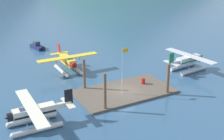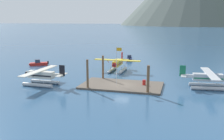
% 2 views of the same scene
% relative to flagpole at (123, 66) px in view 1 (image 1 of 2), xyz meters
% --- Properties ---
extents(ground_plane, '(1200.00, 1200.00, 0.00)m').
position_rel_flagpole_xyz_m(ground_plane, '(0.69, 0.66, -4.43)').
color(ground_plane, '#2D5175').
extents(dock_platform, '(14.01, 7.84, 0.30)m').
position_rel_flagpole_xyz_m(dock_platform, '(0.69, 0.66, -4.28)').
color(dock_platform, brown).
rests_on(dock_platform, ground).
extents(piling_near_left, '(0.37, 0.37, 5.06)m').
position_rel_flagpole_xyz_m(piling_near_left, '(-4.32, -2.83, -1.90)').
color(piling_near_left, brown).
rests_on(piling_near_left, ground).
extents(piling_near_right, '(0.45, 0.45, 4.56)m').
position_rel_flagpole_xyz_m(piling_near_right, '(5.71, -2.79, -2.15)').
color(piling_near_right, brown).
rests_on(piling_near_right, ground).
extents(piling_far_left, '(0.39, 0.39, 4.73)m').
position_rel_flagpole_xyz_m(piling_far_left, '(-3.90, 4.35, -2.06)').
color(piling_far_left, brown).
rests_on(piling_far_left, ground).
extents(flagpole, '(0.95, 0.10, 6.71)m').
position_rel_flagpole_xyz_m(flagpole, '(0.00, 0.00, 0.00)').
color(flagpole, silver).
rests_on(flagpole, dock_platform).
extents(fuel_drum, '(0.62, 0.62, 0.88)m').
position_rel_flagpole_xyz_m(fuel_drum, '(4.50, 1.44, -3.69)').
color(fuel_drum, '#AD1E19').
rests_on(fuel_drum, dock_platform).
extents(seaplane_silver_stbd_fwd, '(7.96, 10.49, 3.84)m').
position_rel_flagpole_xyz_m(seaplane_silver_stbd_fwd, '(15.03, 3.11, -2.85)').
color(seaplane_silver_stbd_fwd, '#B7BABF').
rests_on(seaplane_silver_stbd_fwd, ground).
extents(seaplane_cream_port_aft, '(7.98, 10.43, 3.84)m').
position_rel_flagpole_xyz_m(seaplane_cream_port_aft, '(-13.26, -2.48, -2.85)').
color(seaplane_cream_port_aft, '#B7BABF').
rests_on(seaplane_cream_port_aft, ground).
extents(seaplane_yellow_bow_left, '(10.41, 7.98, 3.84)m').
position_rel_flagpole_xyz_m(seaplane_yellow_bow_left, '(-3.12, 12.78, -2.85)').
color(seaplane_yellow_bow_left, '#B7BABF').
rests_on(seaplane_yellow_bow_left, ground).
extents(boat_navy_open_north, '(2.25, 4.84, 1.50)m').
position_rel_flagpole_xyz_m(boat_navy_open_north, '(-3.71, 28.98, -3.94)').
color(boat_navy_open_north, navy).
rests_on(boat_navy_open_north, ground).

